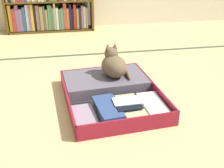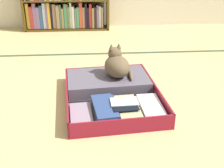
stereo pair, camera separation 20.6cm
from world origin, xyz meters
The scene contains 5 objects.
ground_plane centered at (0.00, 0.00, 0.00)m, with size 10.00×10.00×0.00m, color tan.
tatami_border centered at (0.00, 1.21, 0.00)m, with size 4.80×0.05×0.00m.
bookshelf centered at (-0.50, 2.26, 0.40)m, with size 1.19×0.24×0.83m.
open_suitcase centered at (0.01, 0.19, 0.05)m, with size 0.78×0.95×0.12m.
black_cat centered at (0.06, 0.36, 0.21)m, with size 0.26×0.31×0.27m.
Camera 1 is at (-0.33, -1.83, 1.13)m, focal length 46.19 mm.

